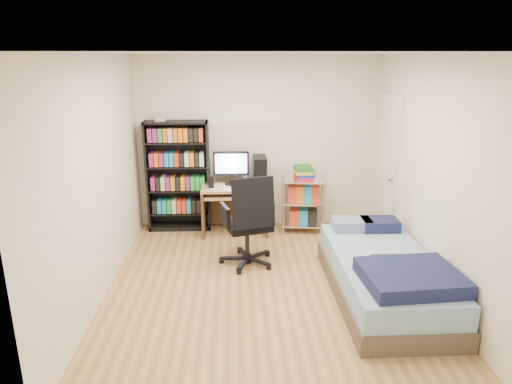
{
  "coord_description": "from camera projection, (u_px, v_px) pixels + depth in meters",
  "views": [
    {
      "loc": [
        -0.34,
        -4.58,
        2.48
      ],
      "look_at": [
        -0.1,
        0.4,
        0.98
      ],
      "focal_mm": 32.0,
      "sensor_mm": 36.0,
      "label": 1
    }
  ],
  "objects": [
    {
      "name": "room",
      "position": [
        268.0,
        178.0,
        4.75
      ],
      "size": [
        3.58,
        4.08,
        2.58
      ],
      "color": "tan",
      "rests_on": "ground"
    },
    {
      "name": "media_shelf",
      "position": [
        178.0,
        175.0,
        6.58
      ],
      "size": [
        0.9,
        0.3,
        1.66
      ],
      "color": "black",
      "rests_on": "room"
    },
    {
      "name": "computer_desk",
      "position": [
        241.0,
        190.0,
        6.51
      ],
      "size": [
        0.94,
        0.54,
        1.18
      ],
      "color": "tan",
      "rests_on": "room"
    },
    {
      "name": "office_chair",
      "position": [
        248.0,
        237.0,
        5.53
      ],
      "size": [
        0.85,
        0.85,
        1.15
      ],
      "rotation": [
        0.0,
        0.0,
        0.29
      ],
      "color": "black",
      "rests_on": "room"
    },
    {
      "name": "wire_cart",
      "position": [
        304.0,
        189.0,
        6.56
      ],
      "size": [
        0.65,
        0.5,
        0.96
      ],
      "rotation": [
        0.0,
        0.0,
        -0.13
      ],
      "color": "silver",
      "rests_on": "room"
    },
    {
      "name": "bed",
      "position": [
        385.0,
        275.0,
        4.79
      ],
      "size": [
        1.03,
        2.05,
        0.58
      ],
      "color": "brown",
      "rests_on": "room"
    },
    {
      "name": "door",
      "position": [
        387.0,
        169.0,
        6.19
      ],
      "size": [
        0.12,
        0.8,
        2.0
      ],
      "color": "silver",
      "rests_on": "room"
    }
  ]
}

